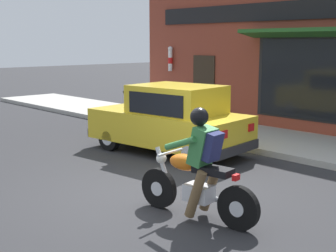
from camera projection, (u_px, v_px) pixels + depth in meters
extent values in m
plane|color=#2B2B2D|center=(150.00, 194.00, 7.83)|extent=(80.00, 80.00, 0.00)
cube|color=#ADAAA3|center=(211.00, 129.00, 13.30)|extent=(2.60, 22.00, 0.14)
cube|color=brown|center=(299.00, 58.00, 12.71)|extent=(0.50, 11.79, 4.20)
cube|color=#2D2319|center=(204.00, 88.00, 15.03)|extent=(0.04, 0.90, 2.10)
cube|color=black|center=(296.00, 10.00, 12.30)|extent=(0.06, 10.02, 0.50)
cylinder|color=white|center=(170.00, 61.00, 15.88)|extent=(0.14, 0.14, 0.70)
cylinder|color=red|center=(170.00, 61.00, 15.88)|extent=(0.15, 0.15, 0.20)
sphere|color=silver|center=(170.00, 49.00, 15.81)|extent=(0.16, 0.16, 0.16)
cylinder|color=black|center=(159.00, 188.00, 7.15)|extent=(0.18, 0.63, 0.62)
cylinder|color=silver|center=(159.00, 188.00, 7.15)|extent=(0.15, 0.23, 0.22)
cylinder|color=black|center=(238.00, 208.00, 6.28)|extent=(0.18, 0.63, 0.62)
cylinder|color=silver|center=(238.00, 208.00, 6.28)|extent=(0.15, 0.23, 0.22)
cube|color=silver|center=(199.00, 193.00, 6.67)|extent=(0.33, 0.43, 0.24)
ellipsoid|color=orange|center=(185.00, 162.00, 6.76)|extent=(0.37, 0.56, 0.24)
cube|color=black|center=(213.00, 170.00, 6.47)|extent=(0.33, 0.59, 0.10)
cylinder|color=silver|center=(164.00, 169.00, 7.03)|extent=(0.11, 0.33, 0.68)
cylinder|color=silver|center=(170.00, 152.00, 6.91)|extent=(0.56, 0.11, 0.04)
sphere|color=silver|center=(161.00, 158.00, 7.04)|extent=(0.16, 0.16, 0.16)
cylinder|color=silver|center=(229.00, 202.00, 6.57)|extent=(0.15, 0.56, 0.08)
cube|color=red|center=(236.00, 177.00, 6.24)|extent=(0.13, 0.08, 0.08)
cylinder|color=brown|center=(196.00, 194.00, 6.49)|extent=(0.18, 0.37, 0.71)
cylinder|color=brown|center=(210.00, 188.00, 6.76)|extent=(0.18, 0.37, 0.71)
cube|color=#387F42|center=(202.00, 146.00, 6.52)|extent=(0.38, 0.37, 0.57)
cylinder|color=#387F42|center=(180.00, 143.00, 6.51)|extent=(0.16, 0.53, 0.26)
cylinder|color=#387F42|center=(197.00, 139.00, 6.82)|extent=(0.16, 0.53, 0.26)
sphere|color=black|center=(199.00, 117.00, 6.49)|extent=(0.26, 0.26, 0.26)
cube|color=navy|center=(212.00, 146.00, 6.42)|extent=(0.31, 0.27, 0.42)
cylinder|color=black|center=(110.00, 138.00, 10.97)|extent=(0.24, 0.62, 0.60)
cylinder|color=silver|center=(110.00, 138.00, 10.97)|extent=(0.23, 0.35, 0.33)
cylinder|color=black|center=(151.00, 129.00, 12.05)|extent=(0.24, 0.62, 0.60)
cylinder|color=silver|center=(151.00, 129.00, 12.05)|extent=(0.23, 0.35, 0.33)
cylinder|color=black|center=(190.00, 153.00, 9.44)|extent=(0.24, 0.62, 0.60)
cylinder|color=silver|center=(190.00, 153.00, 9.44)|extent=(0.23, 0.35, 0.33)
cylinder|color=black|center=(230.00, 142.00, 10.52)|extent=(0.24, 0.62, 0.60)
cylinder|color=silver|center=(230.00, 142.00, 10.52)|extent=(0.23, 0.35, 0.33)
cube|color=gold|center=(168.00, 127.00, 10.69)|extent=(2.03, 3.86, 0.70)
cube|color=gold|center=(177.00, 100.00, 10.42)|extent=(1.64, 2.04, 0.66)
cube|color=black|center=(148.00, 99.00, 10.98)|extent=(1.35, 0.49, 0.51)
cube|color=black|center=(155.00, 104.00, 9.88)|extent=(0.19, 1.51, 0.46)
cube|color=black|center=(196.00, 98.00, 10.97)|extent=(0.19, 1.51, 0.46)
cube|color=silver|center=(97.00, 116.00, 11.48)|extent=(0.24, 0.07, 0.14)
cube|color=red|center=(224.00, 134.00, 9.10)|extent=(0.20, 0.06, 0.16)
cube|color=silver|center=(127.00, 112.00, 12.24)|extent=(0.24, 0.07, 0.14)
cube|color=red|center=(251.00, 127.00, 9.86)|extent=(0.20, 0.06, 0.16)
cube|color=#28282B|center=(114.00, 128.00, 11.90)|extent=(1.61, 0.29, 0.20)
cube|color=#28282B|center=(236.00, 149.00, 9.57)|extent=(1.61, 0.29, 0.20)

